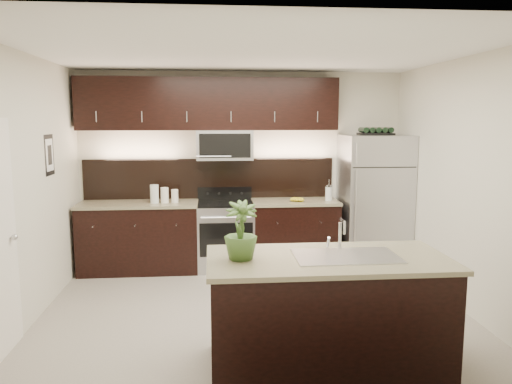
% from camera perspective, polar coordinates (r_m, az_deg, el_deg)
% --- Properties ---
extents(ground, '(4.50, 4.50, 0.00)m').
position_cam_1_polar(ground, '(5.43, -0.19, -13.81)').
color(ground, gray).
rests_on(ground, ground).
extents(room_walls, '(4.52, 4.02, 2.71)m').
position_cam_1_polar(room_walls, '(5.00, -1.44, 4.29)').
color(room_walls, beige).
rests_on(room_walls, ground).
extents(counter_run, '(3.51, 0.65, 0.94)m').
position_cam_1_polar(counter_run, '(6.89, -5.21, -4.95)').
color(counter_run, black).
rests_on(counter_run, ground).
extents(upper_fixtures, '(3.49, 0.40, 1.66)m').
position_cam_1_polar(upper_fixtures, '(6.85, -5.17, 9.06)').
color(upper_fixtures, black).
rests_on(upper_fixtures, counter_run).
extents(island, '(1.96, 0.96, 0.94)m').
position_cam_1_polar(island, '(4.27, 8.09, -13.43)').
color(island, black).
rests_on(island, ground).
extents(sink_faucet, '(0.84, 0.50, 0.28)m').
position_cam_1_polar(sink_faucet, '(4.16, 10.22, -7.02)').
color(sink_faucet, silver).
rests_on(sink_faucet, island).
extents(refrigerator, '(0.88, 0.80, 1.83)m').
position_cam_1_polar(refrigerator, '(7.10, 13.26, -1.07)').
color(refrigerator, '#B2B2B7').
rests_on(refrigerator, ground).
extents(wine_rack, '(0.45, 0.28, 0.11)m').
position_cam_1_polar(wine_rack, '(7.01, 13.53, 6.75)').
color(wine_rack, black).
rests_on(wine_rack, refrigerator).
extents(plant, '(0.28, 0.28, 0.47)m').
position_cam_1_polar(plant, '(3.96, -1.76, -4.43)').
color(plant, '#385723').
rests_on(plant, island).
extents(canisters, '(0.37, 0.12, 0.25)m').
position_cam_1_polar(canisters, '(6.77, -10.67, -0.31)').
color(canisters, silver).
rests_on(canisters, counter_run).
extents(french_press, '(0.10, 0.10, 0.28)m').
position_cam_1_polar(french_press, '(6.92, 8.31, -0.10)').
color(french_press, silver).
rests_on(french_press, counter_run).
extents(bananas, '(0.24, 0.21, 0.06)m').
position_cam_1_polar(bananas, '(6.80, 4.33, -0.81)').
color(bananas, gold).
rests_on(bananas, counter_run).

